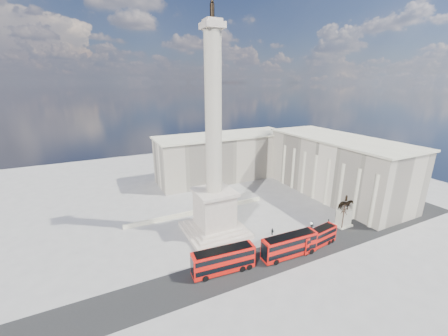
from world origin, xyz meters
TOP-DOWN VIEW (x-y plane):
  - ground at (0.00, 0.00)m, footprint 180.00×180.00m
  - asphalt_road at (5.00, -10.00)m, footprint 120.00×9.00m
  - nelsons_column at (0.00, 5.00)m, footprint 14.00×14.00m
  - balustrade_wall at (0.00, 16.00)m, footprint 40.00×0.60m
  - building_east at (45.00, 10.00)m, footprint 19.00×46.00m
  - building_northeast at (20.00, 40.00)m, footprint 51.00×17.00m
  - red_bus_a at (-4.55, -9.35)m, footprint 12.39×3.77m
  - red_bus_b at (9.88, -10.92)m, footprint 12.33×3.28m
  - red_bus_c at (17.77, -10.75)m, footprint 10.51×3.75m
  - victorian_lamp at (15.97, -10.26)m, footprint 0.53×0.53m
  - equestrian_statue at (30.38, -6.69)m, footprint 4.03×3.03m
  - bare_tree_near at (28.65, -7.93)m, footprint 1.60×1.60m
  - bare_tree_mid at (37.85, 6.30)m, footprint 1.72×1.72m
  - bare_tree_far at (42.90, 10.19)m, footprint 1.92×1.92m
  - pedestrian_walking at (27.04, -5.15)m, footprint 0.76×0.58m
  - pedestrian_standing at (22.27, -4.26)m, footprint 1.12×1.01m
  - pedestrian_crossing at (11.71, -2.43)m, footprint 0.64×1.09m

SIDE VIEW (x-z plane):
  - ground at x=0.00m, z-range 0.00..0.00m
  - asphalt_road at x=5.00m, z-range 0.00..0.01m
  - balustrade_wall at x=0.00m, z-range 0.00..1.10m
  - pedestrian_crossing at x=11.71m, z-range 0.00..1.74m
  - pedestrian_walking at x=27.04m, z-range 0.00..1.88m
  - pedestrian_standing at x=22.27m, z-range 0.00..1.88m
  - red_bus_c at x=17.77m, z-range 0.10..4.27m
  - red_bus_a at x=-4.55m, z-range 0.12..5.07m
  - red_bus_b at x=9.88m, z-range 0.12..5.08m
  - equestrian_statue at x=30.38m, z-range -1.27..7.12m
  - victorian_lamp at x=15.97m, z-range 0.55..6.73m
  - bare_tree_mid at x=37.85m, z-range 1.88..8.39m
  - bare_tree_near at x=28.65m, z-range 2.02..9.02m
  - bare_tree_far at x=42.90m, z-range 2.26..10.12m
  - building_northeast at x=20.00m, z-range 0.02..16.62m
  - building_east at x=45.00m, z-range 0.02..18.62m
  - nelsons_column at x=0.00m, z-range -12.01..37.84m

